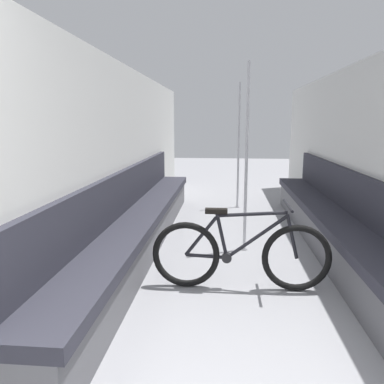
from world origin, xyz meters
TOP-DOWN VIEW (x-y plane):
  - wall_left at (-1.41, 3.28)m, footprint 0.10×9.75m
  - wall_right at (1.41, 3.28)m, footprint 0.10×9.75m
  - bench_seat_row_left at (-1.15, 3.50)m, footprint 0.48×5.49m
  - bench_seat_row_right at (1.15, 3.50)m, footprint 0.48×5.49m
  - bicycle at (0.01, 2.51)m, footprint 1.63×0.46m
  - grab_pole_near at (0.11, 3.59)m, footprint 0.08×0.08m
  - grab_pole_far at (0.09, 5.88)m, footprint 0.08×0.08m

SIDE VIEW (x-z plane):
  - bench_seat_row_left at x=-1.15m, z-range -0.17..0.80m
  - bench_seat_row_right at x=1.15m, z-range -0.17..0.80m
  - bicycle at x=0.01m, z-range -0.07..0.74m
  - grab_pole_near at x=0.11m, z-range -0.03..2.15m
  - grab_pole_far at x=0.09m, z-range -0.03..2.15m
  - wall_left at x=-1.41m, z-range 0.00..2.20m
  - wall_right at x=1.41m, z-range 0.00..2.20m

